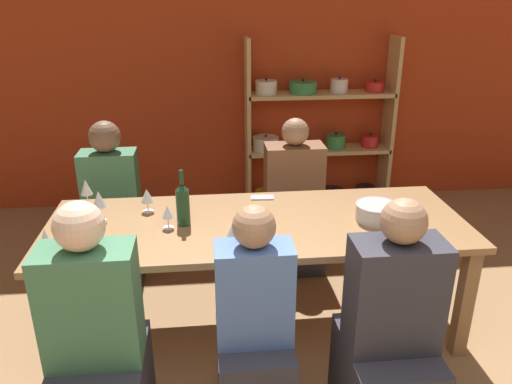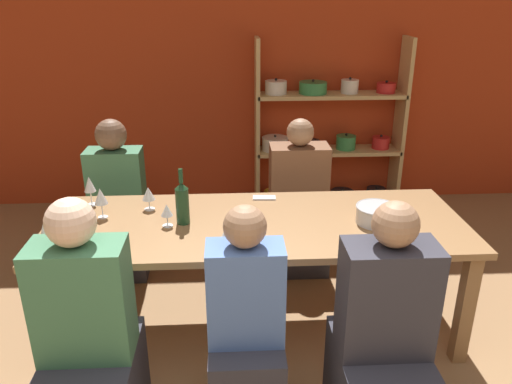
% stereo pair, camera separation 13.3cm
% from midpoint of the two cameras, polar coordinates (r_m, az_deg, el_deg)
% --- Properties ---
extents(wall_back_red, '(8.80, 0.06, 2.70)m').
position_cam_midpoint_polar(wall_back_red, '(4.88, -3.43, 14.10)').
color(wall_back_red, '#B23819').
rests_on(wall_back_red, ground_plane).
extents(shelf_unit, '(1.42, 0.30, 1.63)m').
position_cam_midpoint_polar(shelf_unit, '(4.92, 6.10, 6.07)').
color(shelf_unit, tan).
rests_on(shelf_unit, ground_plane).
extents(dining_table, '(2.47, 0.91, 0.75)m').
position_cam_midpoint_polar(dining_table, '(3.00, -1.08, -4.85)').
color(dining_table, olive).
rests_on(dining_table, ground_plane).
extents(mixing_bowl, '(0.25, 0.25, 0.10)m').
position_cam_midpoint_polar(mixing_bowl, '(3.03, 12.36, -2.18)').
color(mixing_bowl, '#B7BABC').
rests_on(mixing_bowl, dining_table).
extents(wine_bottle_green, '(0.08, 0.08, 0.34)m').
position_cam_midpoint_polar(wine_bottle_green, '(2.91, -9.66, -1.34)').
color(wine_bottle_green, '#19381E').
rests_on(wine_bottle_green, dining_table).
extents(wine_glass_empty_a, '(0.08, 0.08, 0.19)m').
position_cam_midpoint_polar(wine_glass_empty_a, '(3.08, -18.71, -0.83)').
color(wine_glass_empty_a, white).
rests_on(wine_glass_empty_a, dining_table).
extents(wine_glass_white_a, '(0.07, 0.07, 0.14)m').
position_cam_midpoint_polar(wine_glass_white_a, '(2.90, -11.39, -2.34)').
color(wine_glass_white_a, white).
rests_on(wine_glass_white_a, dining_table).
extents(wine_glass_red_a, '(0.07, 0.07, 0.19)m').
position_cam_midpoint_polar(wine_glass_red_a, '(3.29, -19.96, 0.41)').
color(wine_glass_red_a, white).
rests_on(wine_glass_red_a, dining_table).
extents(wine_glass_empty_b, '(0.07, 0.07, 0.16)m').
position_cam_midpoint_polar(wine_glass_empty_b, '(2.71, -22.26, -5.10)').
color(wine_glass_empty_b, white).
rests_on(wine_glass_empty_b, dining_table).
extents(wine_glass_white_b, '(0.07, 0.07, 0.15)m').
position_cam_midpoint_polar(wine_glass_white_b, '(2.60, -4.23, -4.62)').
color(wine_glass_white_b, white).
rests_on(wine_glass_white_b, dining_table).
extents(wine_glass_red_b, '(0.08, 0.08, 0.15)m').
position_cam_midpoint_polar(wine_glass_red_b, '(3.14, -13.55, -0.48)').
color(wine_glass_red_b, white).
rests_on(wine_glass_red_b, dining_table).
extents(wine_glass_red_c, '(0.07, 0.07, 0.16)m').
position_cam_midpoint_polar(wine_glass_red_c, '(2.98, -21.15, -2.28)').
color(wine_glass_red_c, white).
rests_on(wine_glass_red_c, dining_table).
extents(wine_glass_red_d, '(0.07, 0.07, 0.19)m').
position_cam_midpoint_polar(wine_glass_red_d, '(2.71, -24.21, -4.97)').
color(wine_glass_red_d, white).
rests_on(wine_glass_red_d, dining_table).
extents(cell_phone, '(0.15, 0.08, 0.01)m').
position_cam_midpoint_polar(cell_phone, '(3.29, -0.43, -0.64)').
color(cell_phone, silver).
rests_on(cell_phone, dining_table).
extents(person_near_a, '(0.41, 0.52, 1.21)m').
position_cam_midpoint_polar(person_near_a, '(2.53, 13.34, -17.15)').
color(person_near_a, '#2D2D38').
rests_on(person_near_a, ground_plane).
extents(person_far_a, '(0.40, 0.50, 1.18)m').
position_cam_midpoint_polar(person_far_a, '(3.88, -16.84, -2.98)').
color(person_far_a, '#2D2D38').
rests_on(person_far_a, ground_plane).
extents(person_near_b, '(0.35, 0.44, 1.16)m').
position_cam_midpoint_polar(person_near_b, '(2.51, -1.79, -17.12)').
color(person_near_b, '#2D2D38').
rests_on(person_near_b, ground_plane).
extents(person_far_b, '(0.43, 0.54, 1.17)m').
position_cam_midpoint_polar(person_far_b, '(3.87, 3.24, -2.42)').
color(person_far_b, '#2D2D38').
rests_on(person_far_b, ground_plane).
extents(person_near_c, '(0.41, 0.51, 1.25)m').
position_cam_midpoint_polar(person_near_c, '(2.50, -19.03, -18.04)').
color(person_near_c, '#2D2D38').
rests_on(person_near_c, ground_plane).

